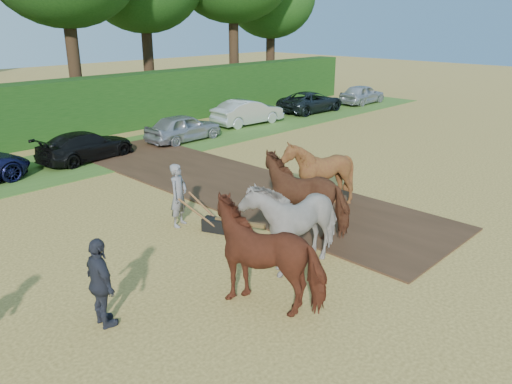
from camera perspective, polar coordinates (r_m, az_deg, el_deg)
ground at (r=13.67m, az=12.96°, el=-6.98°), size 120.00×120.00×0.00m
earth_strip at (r=18.86m, az=-2.86°, el=0.99°), size 4.50×17.00×0.05m
grass_verge at (r=23.54m, az=-17.37°, el=3.82°), size 50.00×5.00×0.03m
hedgerow at (r=27.21m, az=-22.37°, el=8.47°), size 46.00×1.60×3.00m
spectator_far at (r=10.51m, az=-17.31°, el=-9.93°), size 0.59×1.17×1.92m
plough_team at (r=13.55m, az=4.57°, el=-1.50°), size 7.63×6.62×2.30m
parked_cars at (r=24.75m, az=-11.99°, el=6.63°), size 41.52×3.13×1.47m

